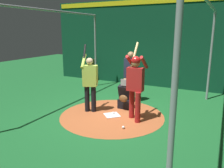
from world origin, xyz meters
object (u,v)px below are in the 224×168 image
(home_plate, at_px, (112,115))
(bat_rack, at_px, (94,70))
(baseball_0, at_px, (113,113))
(batter, at_px, (135,82))
(baseball_2, at_px, (123,127))
(baseball_1, at_px, (130,107))
(catcher, at_px, (125,97))
(visitor, at_px, (90,81))
(umpire, at_px, (130,74))

(home_plate, height_order, bat_rack, bat_rack)
(bat_rack, relative_size, baseball_0, 14.20)
(batter, height_order, baseball_2, batter)
(baseball_2, bearing_deg, batter, 177.60)
(bat_rack, relative_size, baseball_1, 14.20)
(catcher, relative_size, baseball_1, 13.22)
(batter, distance_m, catcher, 1.21)
(batter, distance_m, visitor, 1.47)
(baseball_0, bearing_deg, home_plate, 5.26)
(catcher, bearing_deg, bat_rack, -135.45)
(home_plate, height_order, baseball_1, baseball_1)
(catcher, xyz_separation_m, baseball_2, (1.47, 0.59, -0.34))
(baseball_1, height_order, baseball_2, same)
(umpire, relative_size, baseball_0, 23.55)
(home_plate, bearing_deg, baseball_2, 44.15)
(batter, relative_size, umpire, 1.22)
(bat_rack, distance_m, baseball_1, 4.50)
(baseball_0, distance_m, baseball_1, 0.72)
(home_plate, relative_size, visitor, 0.21)
(visitor, bearing_deg, home_plate, 67.91)
(catcher, xyz_separation_m, baseball_0, (0.67, -0.09, -0.34))
(visitor, bearing_deg, baseball_1, 107.18)
(home_plate, relative_size, baseball_0, 5.68)
(batter, distance_m, baseball_0, 1.27)
(batter, height_order, catcher, batter)
(baseball_0, relative_size, baseball_1, 1.00)
(batter, xyz_separation_m, catcher, (-0.77, -0.62, -0.70))
(baseball_0, bearing_deg, umpire, -178.07)
(baseball_1, xyz_separation_m, baseball_2, (1.48, 0.45, 0.00))
(catcher, relative_size, baseball_2, 13.22)
(batter, height_order, baseball_1, batter)
(visitor, bearing_deg, baseball_0, 75.60)
(batter, xyz_separation_m, bat_rack, (-3.89, -3.70, -0.59))
(baseball_2, bearing_deg, baseball_0, -139.32)
(catcher, bearing_deg, baseball_0, -7.78)
(catcher, distance_m, baseball_1, 0.37)
(baseball_2, bearing_deg, bat_rack, -141.37)
(baseball_2, bearing_deg, catcher, -157.96)
(catcher, bearing_deg, baseball_2, 22.04)
(baseball_2, bearing_deg, baseball_1, -163.20)
(baseball_1, distance_m, baseball_2, 1.54)
(batter, xyz_separation_m, umpire, (-1.51, -0.76, -0.10))
(visitor, relative_size, baseball_2, 27.38)
(home_plate, xyz_separation_m, baseball_2, (0.70, 0.68, 0.03))
(catcher, xyz_separation_m, umpire, (-0.74, -0.14, 0.60))
(baseball_1, bearing_deg, baseball_2, 16.80)
(home_plate, distance_m, catcher, 0.86)
(visitor, relative_size, baseball_1, 27.38)
(bat_rack, height_order, baseball_1, bat_rack)
(catcher, distance_m, umpire, 0.96)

